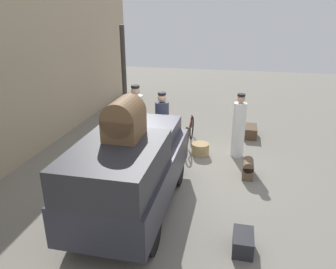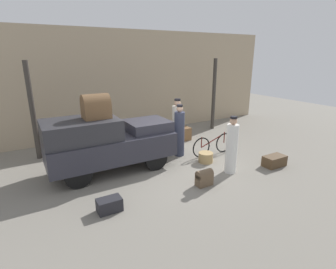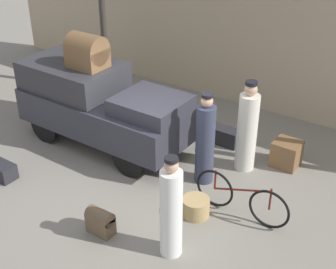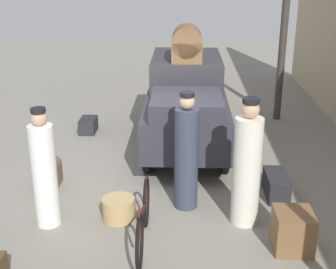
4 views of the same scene
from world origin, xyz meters
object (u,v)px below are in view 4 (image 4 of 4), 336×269
truck (186,101)px  bicycle (143,220)px  trunk_large_brown (88,125)px  suitcase_black_upright (293,231)px  porter_standing_middle (44,173)px  wicker_basket (119,209)px  trunk_umber_medium (51,173)px  porter_carrying_trunk (247,168)px  porter_with_bicycle (186,156)px  trunk_on_truck_roof (187,45)px  suitcase_tan_flat (276,185)px

truck → bicycle: truck is taller
trunk_large_brown → suitcase_black_upright: suitcase_black_upright is taller
porter_standing_middle → trunk_large_brown: 3.93m
truck → trunk_large_brown: truck is taller
truck → wicker_basket: bearing=-18.0°
suitcase_black_upright → trunk_umber_medium: bearing=-115.1°
porter_carrying_trunk → trunk_large_brown: size_ratio=3.39×
wicker_basket → porter_with_bicycle: porter_with_bicycle is taller
trunk_umber_medium → wicker_basket: bearing=50.6°
wicker_basket → trunk_umber_medium: 1.66m
trunk_umber_medium → trunk_on_truck_roof: bearing=134.5°
bicycle → suitcase_tan_flat: (-1.46, 2.03, -0.19)m
trunk_large_brown → suitcase_tan_flat: 4.64m
bicycle → porter_with_bicycle: (-1.07, 0.57, 0.47)m
bicycle → porter_standing_middle: (-0.48, -1.42, 0.44)m
porter_standing_middle → porter_with_bicycle: 2.07m
truck → porter_with_bicycle: (2.60, 0.00, -0.10)m
porter_standing_middle → suitcase_black_upright: bearing=81.5°
porter_standing_middle → trunk_on_truck_roof: bearing=150.0°
bicycle → suitcase_tan_flat: bicycle is taller
truck → trunk_on_truck_roof: (-0.25, 0.00, 1.08)m
suitcase_tan_flat → trunk_umber_medium: bearing=-93.5°
porter_standing_middle → wicker_basket: bearing=99.2°
porter_with_bicycle → suitcase_tan_flat: (-0.39, 1.46, -0.66)m
porter_carrying_trunk → trunk_on_truck_roof: trunk_on_truck_roof is taller
bicycle → trunk_umber_medium: (-1.70, -1.70, -0.13)m
wicker_basket → trunk_on_truck_roof: bearing=163.2°
truck → suitcase_tan_flat: size_ratio=4.99×
suitcase_black_upright → trunk_umber_medium: suitcase_black_upright is taller
wicker_basket → suitcase_black_upright: suitcase_black_upright is taller
porter_with_bicycle → trunk_umber_medium: size_ratio=3.97×
porter_standing_middle → suitcase_black_upright: size_ratio=3.27×
porter_with_bicycle → porter_standing_middle: bearing=-73.4°
porter_with_bicycle → trunk_umber_medium: (-0.62, -2.27, -0.61)m
wicker_basket → suitcase_tan_flat: suitcase_tan_flat is taller
suitcase_black_upright → trunk_umber_medium: (-1.72, -3.68, -0.03)m
suitcase_tan_flat → trunk_on_truck_roof: 3.41m
truck → trunk_on_truck_roof: 1.11m
trunk_umber_medium → bicycle: bearing=45.1°
truck → suitcase_tan_flat: truck is taller
truck → trunk_umber_medium: 3.09m
truck → porter_carrying_trunk: (3.04, 0.85, -0.08)m
trunk_on_truck_roof → suitcase_tan_flat: bearing=30.8°
porter_carrying_trunk → trunk_umber_medium: (-1.06, -3.12, -0.63)m
suitcase_tan_flat → porter_carrying_trunk: bearing=-36.4°
bicycle → porter_standing_middle: bearing=-108.7°
trunk_umber_medium → suitcase_tan_flat: bearing=86.5°
wicker_basket → porter_standing_middle: bearing=-80.8°
porter_carrying_trunk → trunk_on_truck_roof: (-3.29, -0.85, 1.17)m
suitcase_tan_flat → suitcase_black_upright: 1.49m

